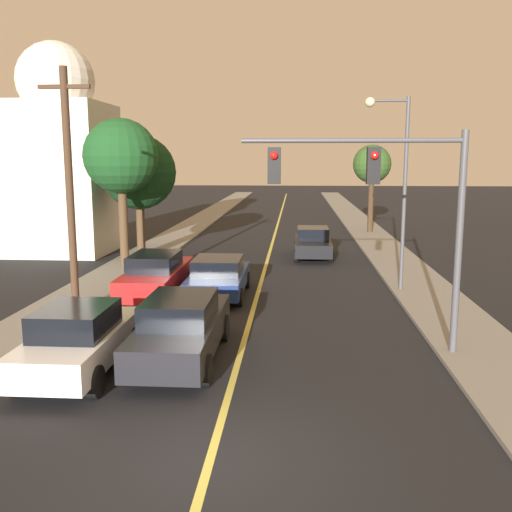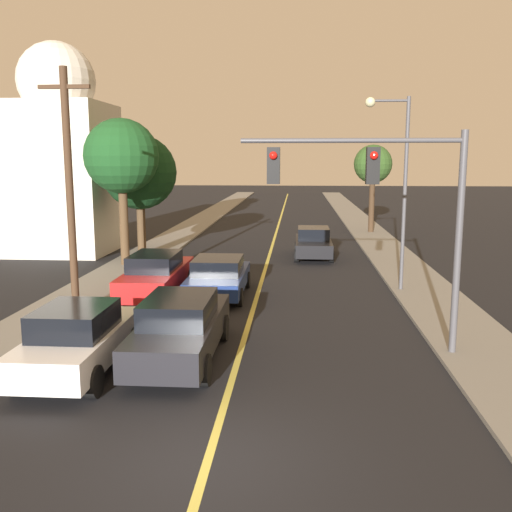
% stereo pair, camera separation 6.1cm
% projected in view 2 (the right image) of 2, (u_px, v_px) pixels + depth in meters
% --- Properties ---
extents(ground_plane, '(200.00, 200.00, 0.00)m').
position_uv_depth(ground_plane, '(208.00, 462.00, 9.51)').
color(ground_plane, black).
extents(road_surface, '(10.08, 80.00, 0.01)m').
position_uv_depth(road_surface, '(279.00, 223.00, 44.90)').
color(road_surface, black).
rests_on(road_surface, ground).
extents(sidewalk_left, '(2.50, 80.00, 0.12)m').
position_uv_depth(sidewalk_left, '(200.00, 222.00, 45.35)').
color(sidewalk_left, gray).
rests_on(sidewalk_left, ground).
extents(sidewalk_right, '(2.50, 80.00, 0.12)m').
position_uv_depth(sidewalk_right, '(360.00, 223.00, 44.44)').
color(sidewalk_right, gray).
rests_on(sidewalk_right, ground).
extents(car_near_lane_front, '(1.92, 5.20, 1.68)m').
position_uv_depth(car_near_lane_front, '(181.00, 327.00, 14.14)').
color(car_near_lane_front, black).
rests_on(car_near_lane_front, ground).
extents(car_near_lane_second, '(2.04, 4.60, 1.46)m').
position_uv_depth(car_near_lane_second, '(218.00, 276.00, 20.84)').
color(car_near_lane_second, navy).
rests_on(car_near_lane_second, ground).
extents(car_outer_lane_front, '(1.90, 4.47, 1.64)m').
position_uv_depth(car_outer_lane_front, '(78.00, 339.00, 13.30)').
color(car_outer_lane_front, white).
rests_on(car_outer_lane_front, ground).
extents(car_outer_lane_second, '(1.90, 5.15, 1.66)m').
position_uv_depth(car_outer_lane_second, '(156.00, 275.00, 20.63)').
color(car_outer_lane_second, red).
rests_on(car_outer_lane_second, ground).
extents(car_far_oncoming, '(1.91, 4.47, 1.54)m').
position_uv_depth(car_far_oncoming, '(313.00, 243.00, 29.06)').
color(car_far_oncoming, black).
rests_on(car_far_oncoming, ground).
extents(traffic_signal_mast, '(5.50, 0.42, 5.56)m').
position_uv_depth(traffic_signal_mast, '(384.00, 194.00, 14.05)').
color(traffic_signal_mast, '#47474C').
rests_on(traffic_signal_mast, ground).
extents(streetlamp_right, '(1.62, 0.36, 7.09)m').
position_uv_depth(streetlamp_right, '(396.00, 168.00, 20.89)').
color(streetlamp_right, '#47474C').
rests_on(streetlamp_right, ground).
extents(utility_pole_left, '(1.60, 0.24, 7.62)m').
position_uv_depth(utility_pole_left, '(70.00, 188.00, 17.71)').
color(utility_pole_left, '#422D1E').
rests_on(utility_pole_left, ground).
extents(tree_left_near, '(3.73, 3.73, 6.07)m').
position_uv_depth(tree_left_near, '(139.00, 173.00, 28.66)').
color(tree_left_near, '#4C3823').
rests_on(tree_left_near, ground).
extents(tree_left_far, '(3.39, 3.39, 6.70)m').
position_uv_depth(tree_left_far, '(121.00, 157.00, 25.86)').
color(tree_left_far, '#4C3823').
rests_on(tree_left_far, ground).
extents(tree_right_near, '(2.54, 2.54, 5.81)m').
position_uv_depth(tree_right_near, '(373.00, 165.00, 37.85)').
color(tree_right_near, '#3D2B1C').
rests_on(tree_right_near, ground).
extents(domed_building_left, '(5.13, 5.13, 10.95)m').
position_uv_depth(domed_building_left, '(61.00, 157.00, 30.13)').
color(domed_building_left, beige).
rests_on(domed_building_left, ground).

